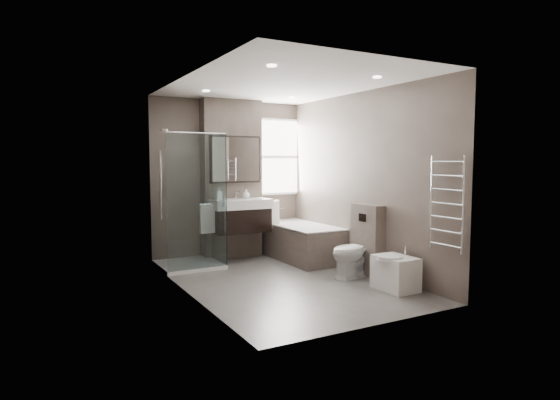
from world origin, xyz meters
TOP-DOWN VIEW (x-y plane):
  - room at (0.00, 0.00)m, footprint 2.70×3.90m
  - vanity_pier at (0.00, 1.77)m, footprint 1.00×0.25m
  - vanity at (0.00, 1.43)m, footprint 0.95×0.47m
  - mirror_cabinet at (0.00, 1.61)m, footprint 0.86×0.08m
  - towel_left at (-0.56, 1.40)m, footprint 0.24×0.06m
  - towel_right at (0.56, 1.40)m, footprint 0.24×0.06m
  - shower_enclosure at (-0.75, 1.35)m, footprint 0.90×0.90m
  - bathtub at (0.92, 1.10)m, footprint 0.75×1.60m
  - window at (0.90, 1.88)m, footprint 0.98×0.06m
  - toilet at (0.97, -0.26)m, footprint 0.77×0.52m
  - cistern_box at (1.21, -0.25)m, footprint 0.19×0.55m
  - bidet at (1.01, -1.03)m, footprint 0.45×0.53m
  - towel_radiator at (1.25, -1.60)m, footprint 0.03×0.49m
  - soap_bottle_a at (-0.34, 1.48)m, footprint 0.08×0.09m
  - soap_bottle_b at (0.15, 1.53)m, footprint 0.12×0.12m

SIDE VIEW (x-z plane):
  - bidet at x=1.01m, z-range -0.05..0.50m
  - bathtub at x=0.92m, z-range 0.03..0.60m
  - toilet at x=0.97m, z-range 0.00..0.73m
  - shower_enclosure at x=-0.75m, z-range -0.51..1.49m
  - cistern_box at x=1.21m, z-range 0.00..1.00m
  - towel_left at x=-0.56m, z-range 0.50..0.94m
  - towel_right at x=0.56m, z-range 0.50..0.94m
  - vanity at x=0.00m, z-range 0.41..1.07m
  - soap_bottle_b at x=0.15m, z-range 1.00..1.15m
  - soap_bottle_a at x=-0.34m, z-range 1.00..1.19m
  - towel_radiator at x=1.25m, z-range 0.57..1.67m
  - room at x=0.00m, z-range -0.05..2.65m
  - vanity_pier at x=0.00m, z-range 0.00..2.60m
  - mirror_cabinet at x=0.00m, z-range 1.25..2.01m
  - window at x=0.90m, z-range 1.01..2.34m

